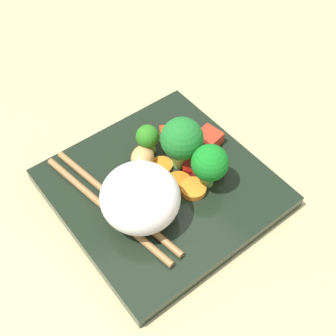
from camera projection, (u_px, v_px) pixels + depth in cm
name	position (u px, v px, depth cm)	size (l,w,h in cm)	color
ground_plane	(162.00, 197.00, 56.84)	(110.00, 110.00, 2.00)	tan
square_plate	(162.00, 188.00, 55.38)	(24.32, 24.32, 1.75)	black
rice_mound	(140.00, 197.00, 49.31)	(8.98, 9.06, 6.73)	white
broccoli_floret_0	(210.00, 164.00, 51.87)	(4.45, 4.45, 6.14)	#5D913B
broccoli_floret_1	(148.00, 138.00, 55.71)	(2.97, 2.97, 4.60)	#69A549
broccoli_floret_2	(182.00, 140.00, 53.20)	(5.25, 5.25, 7.34)	#77BC5E
carrot_slice_0	(179.00, 182.00, 54.56)	(3.15, 3.15, 0.45)	orange
carrot_slice_1	(206.00, 159.00, 56.74)	(2.09, 2.09, 0.55)	orange
carrot_slice_2	(182.00, 146.00, 58.29)	(3.16, 3.16, 0.42)	orange
carrot_slice_3	(193.00, 189.00, 53.73)	(3.15, 3.15, 0.79)	orange
carrot_slice_4	(162.00, 165.00, 56.19)	(2.77, 2.77, 0.46)	orange
carrot_slice_5	(149.00, 177.00, 55.03)	(2.72, 2.72, 0.41)	orange
pepper_chunk_0	(208.00, 139.00, 58.23)	(3.11, 2.92, 1.64)	red
pepper_chunk_1	(194.00, 166.00, 55.46)	(2.29, 2.06, 1.46)	red
pepper_chunk_2	(159.00, 190.00, 53.25)	(3.18, 3.16, 1.31)	red
pepper_chunk_3	(170.00, 134.00, 58.71)	(2.63, 2.11, 1.63)	red
chicken_piece_0	(140.00, 159.00, 55.55)	(3.72, 2.90, 2.46)	tan
chicken_piece_2	(217.00, 166.00, 54.98)	(2.96, 2.23, 2.19)	tan
chopstick_pair	(111.00, 204.00, 52.29)	(21.14, 5.73, 0.81)	olive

